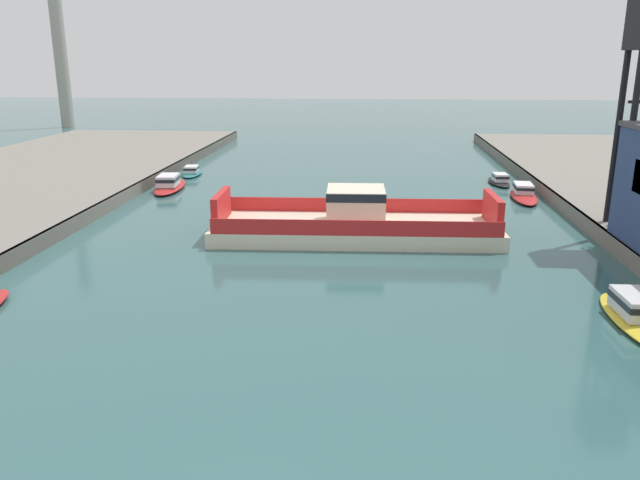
{
  "coord_description": "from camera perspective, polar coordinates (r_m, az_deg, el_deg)",
  "views": [
    {
      "loc": [
        3.1,
        -13.48,
        12.76
      ],
      "look_at": [
        0.0,
        23.57,
        2.0
      ],
      "focal_mm": 35.14,
      "sensor_mm": 36.0,
      "label": 1
    }
  ],
  "objects": [
    {
      "name": "chain_ferry",
      "position": [
        46.41,
        3.25,
        1.58
      ],
      "size": [
        21.22,
        7.92,
        3.71
      ],
      "color": "beige",
      "rests_on": "ground"
    },
    {
      "name": "moored_boat_near_left",
      "position": [
        69.31,
        16.02,
        5.27
      ],
      "size": [
        2.16,
        5.82,
        1.17
      ],
      "color": "black",
      "rests_on": "ground"
    },
    {
      "name": "moored_boat_mid_right",
      "position": [
        62.82,
        18.04,
        4.09
      ],
      "size": [
        2.91,
        8.1,
        1.35
      ],
      "color": "red",
      "rests_on": "ground"
    },
    {
      "name": "moored_boat_far_left",
      "position": [
        65.44,
        -13.57,
        4.98
      ],
      "size": [
        3.43,
        8.51,
        1.59
      ],
      "color": "red",
      "rests_on": "ground"
    },
    {
      "name": "moored_boat_far_right",
      "position": [
        35.28,
        26.98,
        -5.97
      ],
      "size": [
        2.69,
        8.16,
        1.44
      ],
      "color": "yellow",
      "rests_on": "ground"
    },
    {
      "name": "moored_boat_upstream_a",
      "position": [
        73.39,
        -11.58,
        6.13
      ],
      "size": [
        2.55,
        5.9,
        1.1
      ],
      "color": "#237075",
      "rests_on": "ground"
    },
    {
      "name": "smokestack_distant_a",
      "position": [
        132.59,
        -22.75,
        17.08
      ],
      "size": [
        2.64,
        2.64,
        33.27
      ],
      "color": "#9E998E",
      "rests_on": "ground"
    }
  ]
}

